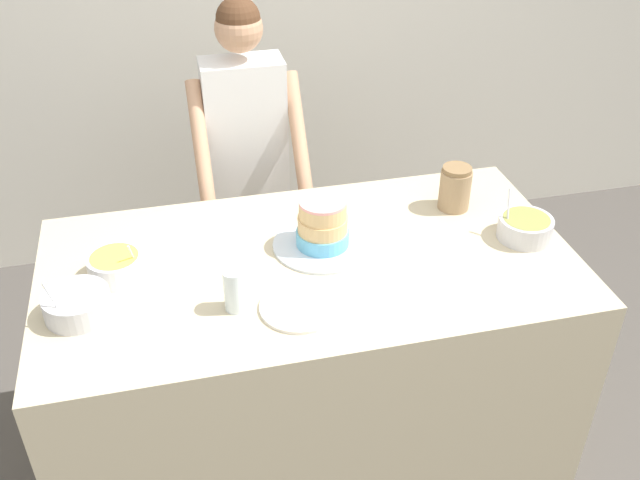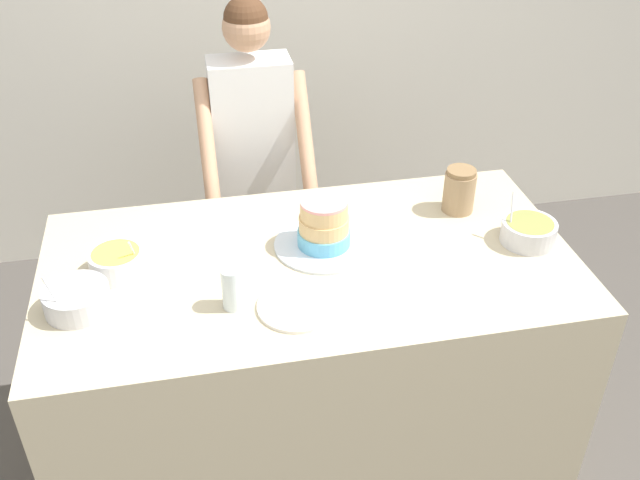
{
  "view_description": "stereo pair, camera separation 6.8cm",
  "coord_description": "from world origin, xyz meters",
  "px_view_note": "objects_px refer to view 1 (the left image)",
  "views": [
    {
      "loc": [
        -0.43,
        -1.49,
        2.4
      ],
      "look_at": [
        0.03,
        0.44,
        1.06
      ],
      "focal_mm": 40.0,
      "sensor_mm": 36.0,
      "label": 1
    },
    {
      "loc": [
        -0.37,
        -1.5,
        2.4
      ],
      "look_at": [
        0.03,
        0.44,
        1.06
      ],
      "focal_mm": 40.0,
      "sensor_mm": 36.0,
      "label": 2
    }
  ],
  "objects_px": {
    "ceramic_plate": "(300,307)",
    "frosting_bowl_yellow": "(116,265)",
    "person_baker": "(246,143)",
    "frosting_bowl_white": "(77,304)",
    "stoneware_jar": "(455,188)",
    "frosting_bowl_olive": "(525,227)",
    "cake": "(323,228)",
    "drinking_glass": "(235,290)"
  },
  "relations": [
    {
      "from": "drinking_glass",
      "to": "stoneware_jar",
      "type": "relative_size",
      "value": 0.83
    },
    {
      "from": "person_baker",
      "to": "stoneware_jar",
      "type": "bearing_deg",
      "value": -41.32
    },
    {
      "from": "cake",
      "to": "frosting_bowl_yellow",
      "type": "bearing_deg",
      "value": -178.67
    },
    {
      "from": "frosting_bowl_white",
      "to": "ceramic_plate",
      "type": "distance_m",
      "value": 0.7
    },
    {
      "from": "stoneware_jar",
      "to": "frosting_bowl_olive",
      "type": "bearing_deg",
      "value": -56.56
    },
    {
      "from": "ceramic_plate",
      "to": "stoneware_jar",
      "type": "height_order",
      "value": "stoneware_jar"
    },
    {
      "from": "cake",
      "to": "frosting_bowl_white",
      "type": "height_order",
      "value": "cake"
    },
    {
      "from": "person_baker",
      "to": "ceramic_plate",
      "type": "bearing_deg",
      "value": -89.7
    },
    {
      "from": "person_baker",
      "to": "frosting_bowl_olive",
      "type": "distance_m",
      "value": 1.26
    },
    {
      "from": "frosting_bowl_white",
      "to": "stoneware_jar",
      "type": "bearing_deg",
      "value": 13.57
    },
    {
      "from": "ceramic_plate",
      "to": "frosting_bowl_white",
      "type": "bearing_deg",
      "value": 169.23
    },
    {
      "from": "person_baker",
      "to": "frosting_bowl_yellow",
      "type": "height_order",
      "value": "person_baker"
    },
    {
      "from": "frosting_bowl_yellow",
      "to": "stoneware_jar",
      "type": "height_order",
      "value": "stoneware_jar"
    },
    {
      "from": "frosting_bowl_yellow",
      "to": "frosting_bowl_olive",
      "type": "distance_m",
      "value": 1.45
    },
    {
      "from": "stoneware_jar",
      "to": "drinking_glass",
      "type": "bearing_deg",
      "value": -155.21
    },
    {
      "from": "drinking_glass",
      "to": "ceramic_plate",
      "type": "height_order",
      "value": "drinking_glass"
    },
    {
      "from": "person_baker",
      "to": "frosting_bowl_yellow",
      "type": "distance_m",
      "value": 0.97
    },
    {
      "from": "frosting_bowl_yellow",
      "to": "frosting_bowl_olive",
      "type": "bearing_deg",
      "value": -3.97
    },
    {
      "from": "person_baker",
      "to": "stoneware_jar",
      "type": "xyz_separation_m",
      "value": [
        0.72,
        -0.63,
        0.03
      ]
    },
    {
      "from": "cake",
      "to": "frosting_bowl_yellow",
      "type": "distance_m",
      "value": 0.72
    },
    {
      "from": "frosting_bowl_white",
      "to": "frosting_bowl_yellow",
      "type": "xyz_separation_m",
      "value": [
        0.12,
        0.18,
        0.0
      ]
    },
    {
      "from": "frosting_bowl_white",
      "to": "frosting_bowl_yellow",
      "type": "relative_size",
      "value": 1.11
    },
    {
      "from": "cake",
      "to": "ceramic_plate",
      "type": "distance_m",
      "value": 0.37
    },
    {
      "from": "frosting_bowl_white",
      "to": "drinking_glass",
      "type": "bearing_deg",
      "value": -9.7
    },
    {
      "from": "person_baker",
      "to": "frosting_bowl_white",
      "type": "distance_m",
      "value": 1.18
    },
    {
      "from": "frosting_bowl_olive",
      "to": "drinking_glass",
      "type": "bearing_deg",
      "value": -171.48
    },
    {
      "from": "drinking_glass",
      "to": "ceramic_plate",
      "type": "xyz_separation_m",
      "value": [
        0.2,
        -0.05,
        -0.07
      ]
    },
    {
      "from": "frosting_bowl_yellow",
      "to": "ceramic_plate",
      "type": "xyz_separation_m",
      "value": [
        0.56,
        -0.31,
        -0.04
      ]
    },
    {
      "from": "person_baker",
      "to": "frosting_bowl_olive",
      "type": "height_order",
      "value": "person_baker"
    },
    {
      "from": "frosting_bowl_yellow",
      "to": "drinking_glass",
      "type": "xyz_separation_m",
      "value": [
        0.37,
        -0.26,
        0.03
      ]
    },
    {
      "from": "frosting_bowl_yellow",
      "to": "ceramic_plate",
      "type": "height_order",
      "value": "frosting_bowl_yellow"
    },
    {
      "from": "frosting_bowl_white",
      "to": "drinking_glass",
      "type": "relative_size",
      "value": 1.42
    },
    {
      "from": "frosting_bowl_white",
      "to": "frosting_bowl_olive",
      "type": "relative_size",
      "value": 1.06
    },
    {
      "from": "person_baker",
      "to": "stoneware_jar",
      "type": "distance_m",
      "value": 0.95
    },
    {
      "from": "frosting_bowl_yellow",
      "to": "frosting_bowl_white",
      "type": "bearing_deg",
      "value": -123.5
    },
    {
      "from": "person_baker",
      "to": "frosting_bowl_olive",
      "type": "xyz_separation_m",
      "value": [
        0.89,
        -0.89,
        -0.01
      ]
    },
    {
      "from": "person_baker",
      "to": "frosting_bowl_yellow",
      "type": "relative_size",
      "value": 8.73
    },
    {
      "from": "frosting_bowl_yellow",
      "to": "stoneware_jar",
      "type": "xyz_separation_m",
      "value": [
        1.28,
        0.16,
        0.04
      ]
    },
    {
      "from": "drinking_glass",
      "to": "cake",
      "type": "bearing_deg",
      "value": 38.46
    },
    {
      "from": "frosting_bowl_white",
      "to": "cake",
      "type": "bearing_deg",
      "value": 13.17
    },
    {
      "from": "ceramic_plate",
      "to": "frosting_bowl_yellow",
      "type": "bearing_deg",
      "value": 151.32
    },
    {
      "from": "cake",
      "to": "drinking_glass",
      "type": "height_order",
      "value": "cake"
    }
  ]
}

